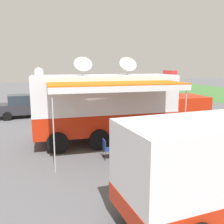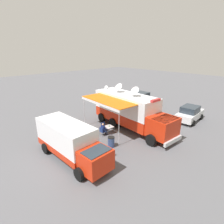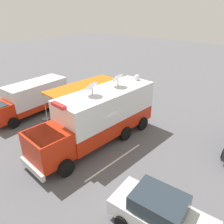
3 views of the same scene
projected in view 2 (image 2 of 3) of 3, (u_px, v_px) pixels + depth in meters
name	position (u px, v px, depth m)	size (l,w,h in m)	color
ground_plane	(125.00, 126.00, 19.23)	(100.00, 100.00, 0.00)	#5B5B60
lot_stripe	(152.00, 125.00, 19.42)	(0.12, 4.80, 0.01)	silver
command_truck	(130.00, 110.00, 18.03)	(5.23, 9.63, 4.53)	red
folding_table	(109.00, 127.00, 17.23)	(0.85, 0.85, 0.73)	silver
water_bottle	(109.00, 126.00, 17.13)	(0.07, 0.07, 0.22)	#3F9959
folding_chair_at_table	(102.00, 131.00, 16.80)	(0.51, 0.51, 0.87)	navy
folding_chair_beside_table	(104.00, 126.00, 17.91)	(0.51, 0.51, 0.87)	navy
seated_responder	(104.00, 129.00, 16.86)	(0.68, 0.58, 1.25)	navy
trash_bin	(111.00, 142.00, 14.88)	(0.57, 0.57, 0.91)	#384C7F
support_truck	(70.00, 141.00, 13.07)	(2.56, 6.88, 2.70)	white
car_behind_truck	(190.00, 113.00, 20.31)	(4.31, 2.23, 1.76)	silver
car_far_corner	(142.00, 98.00, 26.91)	(2.14, 4.26, 1.76)	#2D2D33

